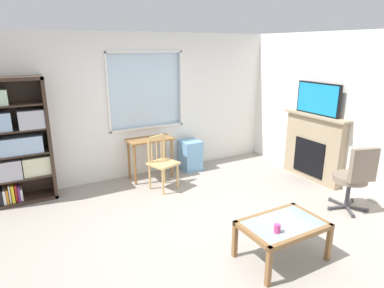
{
  "coord_description": "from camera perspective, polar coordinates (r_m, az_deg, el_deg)",
  "views": [
    {
      "loc": [
        -2.06,
        -3.28,
        2.33
      ],
      "look_at": [
        0.14,
        0.69,
        0.98
      ],
      "focal_mm": 31.06,
      "sensor_mm": 36.0,
      "label": 1
    }
  ],
  "objects": [
    {
      "name": "wall_back_with_window",
      "position": [
        6.11,
        -9.05,
        6.15
      ],
      "size": [
        5.33,
        0.15,
        2.55
      ],
      "color": "white",
      "rests_on": "ground"
    },
    {
      "name": "bookshelf",
      "position": [
        5.59,
        -27.96,
        0.15
      ],
      "size": [
        0.9,
        0.38,
        1.9
      ],
      "color": "#38281E",
      "rests_on": "ground"
    },
    {
      "name": "wooden_chair",
      "position": [
        5.55,
        -5.2,
        -3.14
      ],
      "size": [
        0.53,
        0.52,
        0.9
      ],
      "color": "tan",
      "rests_on": "ground"
    },
    {
      "name": "coffee_table",
      "position": [
        3.94,
        15.31,
        -13.78
      ],
      "size": [
        0.93,
        0.61,
        0.45
      ],
      "color": "#8C9E99",
      "rests_on": "ground"
    },
    {
      "name": "tv",
      "position": [
        6.09,
        20.82,
        7.28
      ],
      "size": [
        0.06,
        0.88,
        0.55
      ],
      "color": "black",
      "rests_on": "fireplace"
    },
    {
      "name": "desk_under_window",
      "position": [
        5.96,
        -7.21,
        -0.43
      ],
      "size": [
        0.8,
        0.42,
        0.75
      ],
      "color": "olive",
      "rests_on": "ground"
    },
    {
      "name": "fireplace",
      "position": [
        6.29,
        20.13,
        -0.48
      ],
      "size": [
        0.26,
        1.28,
        1.18
      ],
      "color": "tan",
      "rests_on": "ground"
    },
    {
      "name": "office_chair",
      "position": [
        5.27,
        26.17,
        -4.9
      ],
      "size": [
        0.58,
        0.61,
        1.0
      ],
      "color": "#7A6B5B",
      "rests_on": "ground"
    },
    {
      "name": "wall_right",
      "position": [
        5.9,
        26.13,
        4.61
      ],
      "size": [
        0.12,
        4.95,
        2.55
      ],
      "primitive_type": "cube",
      "color": "white",
      "rests_on": "ground"
    },
    {
      "name": "plastic_drawer_unit",
      "position": [
        6.44,
        -0.3,
        -1.89
      ],
      "size": [
        0.35,
        0.4,
        0.58
      ],
      "primitive_type": "cube",
      "color": "#72ADDB",
      "rests_on": "ground"
    },
    {
      "name": "ground",
      "position": [
        4.53,
        2.72,
        -14.55
      ],
      "size": [
        6.33,
        5.75,
        0.02
      ],
      "primitive_type": "cube",
      "color": "#9E9389"
    },
    {
      "name": "sippy_cup",
      "position": [
        3.69,
        14.42,
        -13.84
      ],
      "size": [
        0.07,
        0.07,
        0.09
      ],
      "primitive_type": "cylinder",
      "color": "#DB3D84",
      "rests_on": "coffee_table"
    }
  ]
}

